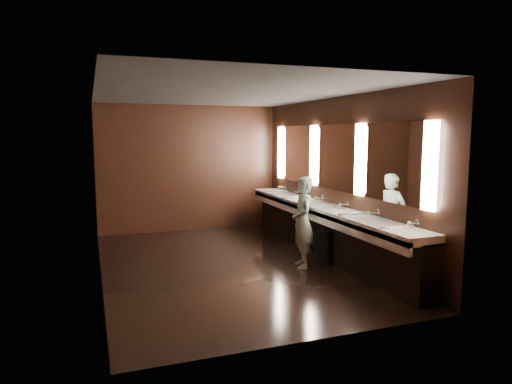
{
  "coord_description": "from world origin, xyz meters",
  "views": [
    {
      "loc": [
        -2.1,
        -7.07,
        2.14
      ],
      "look_at": [
        0.49,
        0.0,
        1.2
      ],
      "focal_mm": 32.0,
      "sensor_mm": 36.0,
      "label": 1
    }
  ],
  "objects": [
    {
      "name": "floor",
      "position": [
        0.0,
        0.0,
        0.0
      ],
      "size": [
        6.0,
        6.0,
        0.0
      ],
      "primitive_type": "plane",
      "color": "black",
      "rests_on": "ground"
    },
    {
      "name": "trash_bin",
      "position": [
        1.58,
        -0.4,
        0.27
      ],
      "size": [
        0.44,
        0.44,
        0.54
      ],
      "primitive_type": "cylinder",
      "rotation": [
        0.0,
        0.0,
        -0.31
      ],
      "color": "black",
      "rests_on": "floor"
    },
    {
      "name": "wall_right",
      "position": [
        2.0,
        0.0,
        1.4
      ],
      "size": [
        0.02,
        6.0,
        2.8
      ],
      "primitive_type": "cube",
      "color": "black",
      "rests_on": "floor"
    },
    {
      "name": "mirror_band",
      "position": [
        1.98,
        -0.0,
        1.75
      ],
      "size": [
        0.06,
        5.03,
        1.15
      ],
      "color": "white",
      "rests_on": "wall_right"
    },
    {
      "name": "wall_front",
      "position": [
        0.0,
        -3.0,
        1.4
      ],
      "size": [
        4.0,
        0.02,
        2.8
      ],
      "primitive_type": "cube",
      "color": "black",
      "rests_on": "floor"
    },
    {
      "name": "person",
      "position": [
        1.11,
        -0.52,
        0.74
      ],
      "size": [
        0.47,
        0.61,
        1.48
      ],
      "primitive_type": "imported",
      "rotation": [
        0.0,
        0.0,
        -1.81
      ],
      "color": "#9CD6E8",
      "rests_on": "floor"
    },
    {
      "name": "sink_counter",
      "position": [
        1.79,
        0.0,
        0.5
      ],
      "size": [
        0.55,
        5.4,
        1.01
      ],
      "color": "black",
      "rests_on": "floor"
    },
    {
      "name": "ceiling",
      "position": [
        0.0,
        0.0,
        2.8
      ],
      "size": [
        4.0,
        6.0,
        0.02
      ],
      "primitive_type": "cube",
      "color": "#2D2D2B",
      "rests_on": "wall_back"
    },
    {
      "name": "wall_left",
      "position": [
        -2.0,
        0.0,
        1.4
      ],
      "size": [
        0.02,
        6.0,
        2.8
      ],
      "primitive_type": "cube",
      "color": "black",
      "rests_on": "floor"
    },
    {
      "name": "wall_back",
      "position": [
        0.0,
        3.0,
        1.4
      ],
      "size": [
        4.0,
        0.02,
        2.8
      ],
      "primitive_type": "cube",
      "color": "black",
      "rests_on": "floor"
    }
  ]
}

